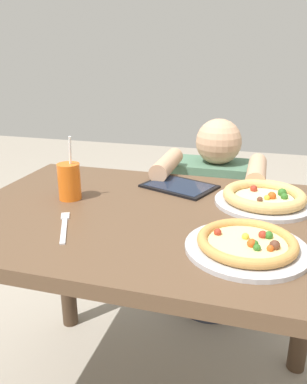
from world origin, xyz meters
name	(u,v)px	position (x,y,z in m)	size (l,w,h in m)	color
dining_table	(154,249)	(0.00, 0.00, 0.63)	(1.16, 0.80, 0.75)	brown
pizza_near	(247,244)	(0.28, -0.16, 0.77)	(0.30, 0.30, 0.04)	#B7B7BC
pizza_far	(264,198)	(0.31, 0.16, 0.77)	(0.31, 0.31, 0.05)	#B7B7BC
drink_cup_colored	(69,181)	(-0.30, 0.04, 0.81)	(0.07, 0.07, 0.21)	orange
fork	(64,226)	(-0.21, -0.16, 0.75)	(0.11, 0.19, 0.00)	silver
tablet	(179,186)	(0.02, 0.25, 0.75)	(0.28, 0.24, 0.01)	black
diner_seated	(213,229)	(0.11, 0.63, 0.42)	(0.42, 0.52, 0.94)	#333847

